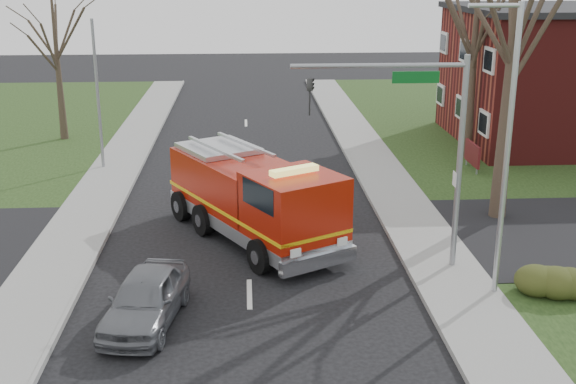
{
  "coord_description": "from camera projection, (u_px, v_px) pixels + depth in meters",
  "views": [
    {
      "loc": [
        -0.02,
        -19.44,
        9.34
      ],
      "look_at": [
        1.36,
        3.64,
        2.0
      ],
      "focal_mm": 45.0,
      "sensor_mm": 36.0,
      "label": 1
    }
  ],
  "objects": [
    {
      "name": "ground",
      "position": [
        249.0,
        294.0,
        21.32
      ],
      "size": [
        120.0,
        120.0,
        0.0
      ],
      "primitive_type": "plane",
      "color": "black",
      "rests_on": "ground"
    },
    {
      "name": "parked_car_maroon",
      "position": [
        146.0,
        299.0,
        19.43
      ],
      "size": [
        2.4,
        4.45,
        1.44
      ],
      "primitive_type": "imported",
      "rotation": [
        0.0,
        0.0,
        -0.17
      ],
      "color": "slate",
      "rests_on": "ground"
    },
    {
      "name": "hedge_corner",
      "position": [
        563.0,
        283.0,
        20.71
      ],
      "size": [
        2.8,
        2.0,
        0.9
      ],
      "primitive_type": "ellipsoid",
      "color": "#2B3613",
      "rests_on": "lawn_right"
    },
    {
      "name": "utility_pole_far",
      "position": [
        98.0,
        96.0,
        33.2
      ],
      "size": [
        0.14,
        0.14,
        7.0
      ],
      "primitive_type": "cylinder",
      "color": "gray",
      "rests_on": "ground"
    },
    {
      "name": "fire_engine",
      "position": [
        255.0,
        200.0,
        25.15
      ],
      "size": [
        6.3,
        8.33,
        3.23
      ],
      "rotation": [
        0.0,
        0.0,
        0.51
      ],
      "color": "#981507",
      "rests_on": "ground"
    },
    {
      "name": "bare_tree_near",
      "position": [
        515.0,
        21.0,
        25.33
      ],
      "size": [
        6.0,
        6.0,
        12.0
      ],
      "color": "#32251E",
      "rests_on": "ground"
    },
    {
      "name": "bare_tree_far",
      "position": [
        476.0,
        26.0,
        34.26
      ],
      "size": [
        5.25,
        5.25,
        10.5
      ],
      "color": "#32251E",
      "rests_on": "ground"
    },
    {
      "name": "sidewalk_left",
      "position": [
        36.0,
        298.0,
        20.95
      ],
      "size": [
        2.4,
        80.0,
        0.15
      ],
      "primitive_type": "cube",
      "color": "gray",
      "rests_on": "ground"
    },
    {
      "name": "sidewalk_right",
      "position": [
        456.0,
        287.0,
        21.66
      ],
      "size": [
        2.4,
        80.0,
        0.15
      ],
      "primitive_type": "cube",
      "color": "gray",
      "rests_on": "ground"
    },
    {
      "name": "health_center_sign",
      "position": [
        472.0,
        154.0,
        33.55
      ],
      "size": [
        0.12,
        2.0,
        1.4
      ],
      "color": "#521316",
      "rests_on": "ground"
    },
    {
      "name": "traffic_signal_mast",
      "position": [
        420.0,
        125.0,
        21.62
      ],
      "size": [
        5.29,
        0.18,
        6.8
      ],
      "color": "gray",
      "rests_on": "ground"
    },
    {
      "name": "streetlight_pole",
      "position": [
        506.0,
        145.0,
        19.88
      ],
      "size": [
        1.48,
        0.16,
        8.4
      ],
      "color": "#B7BABF",
      "rests_on": "ground"
    },
    {
      "name": "bare_tree_left",
      "position": [
        55.0,
        38.0,
        38.1
      ],
      "size": [
        4.5,
        4.5,
        9.0
      ],
      "color": "#32251E",
      "rests_on": "ground"
    }
  ]
}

